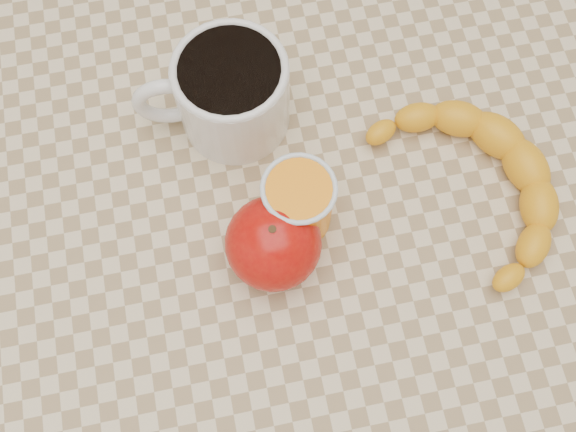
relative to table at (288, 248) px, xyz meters
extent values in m
plane|color=tan|center=(0.00, 0.00, -0.66)|extent=(3.00, 3.00, 0.00)
cube|color=beige|center=(0.00, 0.00, 0.07)|extent=(0.80, 0.80, 0.04)
cube|color=#93724B|center=(0.00, 0.00, 0.02)|extent=(0.74, 0.74, 0.06)
cylinder|color=#93724B|center=(-0.35, 0.35, -0.31)|extent=(0.05, 0.05, 0.71)
cylinder|color=#93724B|center=(0.35, 0.35, -0.31)|extent=(0.05, 0.05, 0.71)
cylinder|color=silver|center=(-0.03, 0.12, 0.13)|extent=(0.12, 0.12, 0.09)
cylinder|color=black|center=(-0.03, 0.12, 0.17)|extent=(0.09, 0.09, 0.01)
torus|color=silver|center=(-0.03, 0.12, 0.17)|extent=(0.11, 0.11, 0.01)
torus|color=silver|center=(-0.09, 0.13, 0.13)|extent=(0.07, 0.02, 0.07)
cylinder|color=orange|center=(0.01, 0.00, 0.12)|extent=(0.06, 0.06, 0.08)
torus|color=silver|center=(0.01, 0.00, 0.16)|extent=(0.07, 0.07, 0.00)
ellipsoid|color=#9E0505|center=(-0.02, -0.03, 0.13)|extent=(0.10, 0.10, 0.08)
cylinder|color=#382311|center=(-0.02, -0.03, 0.16)|extent=(0.01, 0.01, 0.01)
camera|label=1|loc=(-0.04, -0.20, 0.67)|focal=40.00mm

